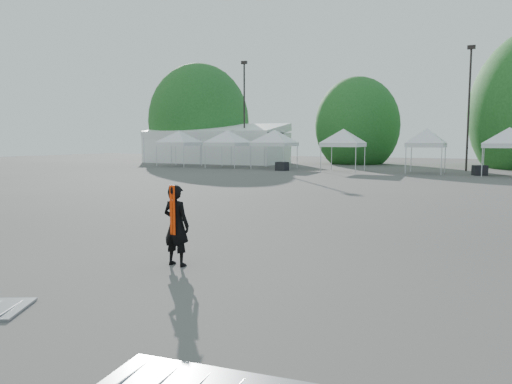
% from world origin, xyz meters
% --- Properties ---
extents(ground, '(120.00, 120.00, 0.00)m').
position_xyz_m(ground, '(0.00, 0.00, 0.00)').
color(ground, '#474442').
rests_on(ground, ground).
extents(marquee, '(15.00, 6.25, 4.23)m').
position_xyz_m(marquee, '(-22.00, 35.00, 1.97)').
color(marquee, white).
rests_on(marquee, ground).
extents(light_pole_west, '(0.60, 0.25, 10.30)m').
position_xyz_m(light_pole_west, '(-18.00, 34.00, 5.77)').
color(light_pole_west, black).
rests_on(light_pole_west, ground).
extents(light_pole_east, '(0.60, 0.25, 9.80)m').
position_xyz_m(light_pole_east, '(3.00, 32.00, 5.52)').
color(light_pole_east, black).
rests_on(light_pole_east, ground).
extents(tree_far_w, '(4.80, 4.80, 7.30)m').
position_xyz_m(tree_far_w, '(-26.00, 38.00, 4.54)').
color(tree_far_w, '#382314').
rests_on(tree_far_w, ground).
extents(tree_mid_w, '(4.16, 4.16, 6.33)m').
position_xyz_m(tree_mid_w, '(-8.00, 40.00, 3.93)').
color(tree_mid_w, '#382314').
rests_on(tree_mid_w, ground).
extents(tent_a, '(4.53, 4.53, 3.88)m').
position_xyz_m(tent_a, '(-21.70, 27.89, 3.06)').
color(tent_a, silver).
rests_on(tent_a, ground).
extents(tent_b, '(4.50, 4.50, 3.88)m').
position_xyz_m(tent_b, '(-16.61, 28.12, 3.06)').
color(tent_b, silver).
rests_on(tent_b, ground).
extents(tent_c, '(4.57, 4.57, 3.88)m').
position_xyz_m(tent_c, '(-12.19, 28.51, 3.06)').
color(tent_c, silver).
rests_on(tent_c, ground).
extents(tent_d, '(4.16, 4.16, 3.88)m').
position_xyz_m(tent_d, '(-5.65, 27.05, 3.06)').
color(tent_d, silver).
rests_on(tent_d, ground).
extents(tent_e, '(3.74, 3.74, 3.88)m').
position_xyz_m(tent_e, '(0.50, 27.33, 3.06)').
color(tent_e, silver).
rests_on(tent_e, ground).
extents(tent_f, '(4.71, 4.71, 3.88)m').
position_xyz_m(tent_f, '(5.91, 27.08, 3.06)').
color(tent_f, silver).
rests_on(tent_f, ground).
extents(man, '(0.61, 0.43, 1.61)m').
position_xyz_m(man, '(-0.19, -3.07, 0.81)').
color(man, black).
rests_on(man, ground).
extents(crate_west, '(1.04, 0.89, 0.71)m').
position_xyz_m(crate_west, '(-10.31, 25.81, 0.35)').
color(crate_west, black).
rests_on(crate_west, ground).
extents(crate_mid, '(1.10, 0.99, 0.71)m').
position_xyz_m(crate_mid, '(4.17, 27.03, 0.35)').
color(crate_mid, black).
rests_on(crate_mid, ground).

